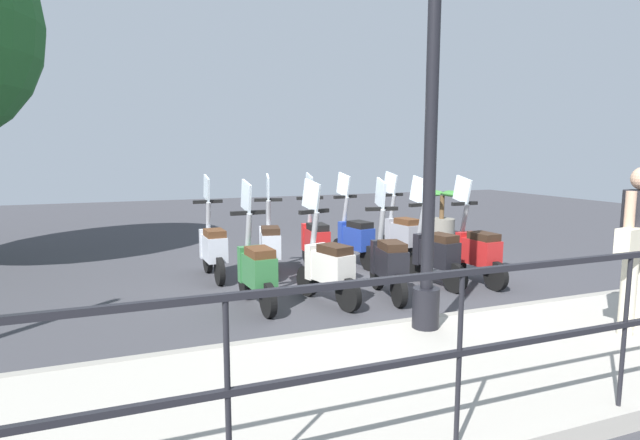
{
  "coord_description": "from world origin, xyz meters",
  "views": [
    {
      "loc": [
        -6.46,
        3.06,
        1.87
      ],
      "look_at": [
        0.2,
        0.5,
        0.9
      ],
      "focal_mm": 28.0,
      "sensor_mm": 36.0,
      "label": 1
    }
  ],
  "objects_px": {
    "scooter_near_0": "(476,250)",
    "scooter_near_1": "(434,252)",
    "potted_palm": "(442,219)",
    "scooter_far_3": "(270,244)",
    "lamp_post_near": "(431,135)",
    "pedestrian_with_bag": "(638,237)",
    "scooter_near_2": "(388,261)",
    "scooter_near_4": "(256,269)",
    "scooter_far_1": "(355,237)",
    "scooter_far_4": "(213,247)",
    "scooter_near_3": "(327,265)",
    "scooter_far_0": "(401,233)",
    "scooter_far_2": "(315,240)"
  },
  "relations": [
    {
      "from": "scooter_near_0",
      "to": "scooter_near_1",
      "type": "distance_m",
      "value": 0.64
    },
    {
      "from": "scooter_near_0",
      "to": "potted_palm",
      "type": "bearing_deg",
      "value": -30.82
    },
    {
      "from": "scooter_far_3",
      "to": "potted_palm",
      "type": "bearing_deg",
      "value": -56.85
    },
    {
      "from": "scooter_far_3",
      "to": "lamp_post_near",
      "type": "bearing_deg",
      "value": -156.44
    },
    {
      "from": "pedestrian_with_bag",
      "to": "scooter_near_2",
      "type": "xyz_separation_m",
      "value": [
        2.32,
        1.37,
        -0.6
      ]
    },
    {
      "from": "scooter_near_1",
      "to": "scooter_near_4",
      "type": "xyz_separation_m",
      "value": [
        -0.07,
        2.56,
        0.0
      ]
    },
    {
      "from": "lamp_post_near",
      "to": "potted_palm",
      "type": "relative_size",
      "value": 4.0
    },
    {
      "from": "scooter_near_2",
      "to": "scooter_far_3",
      "type": "bearing_deg",
      "value": 40.6
    },
    {
      "from": "potted_palm",
      "to": "scooter_far_1",
      "type": "height_order",
      "value": "scooter_far_1"
    },
    {
      "from": "pedestrian_with_bag",
      "to": "scooter_far_4",
      "type": "distance_m",
      "value": 5.32
    },
    {
      "from": "scooter_near_1",
      "to": "scooter_far_4",
      "type": "distance_m",
      "value": 3.21
    },
    {
      "from": "pedestrian_with_bag",
      "to": "scooter_near_3",
      "type": "xyz_separation_m",
      "value": [
        2.37,
        2.19,
        -0.6
      ]
    },
    {
      "from": "pedestrian_with_bag",
      "to": "scooter_near_1",
      "type": "height_order",
      "value": "pedestrian_with_bag"
    },
    {
      "from": "potted_palm",
      "to": "scooter_near_0",
      "type": "relative_size",
      "value": 0.69
    },
    {
      "from": "scooter_near_3",
      "to": "scooter_near_4",
      "type": "relative_size",
      "value": 1.0
    },
    {
      "from": "scooter_near_3",
      "to": "scooter_far_1",
      "type": "relative_size",
      "value": 1.0
    },
    {
      "from": "scooter_near_2",
      "to": "scooter_near_4",
      "type": "distance_m",
      "value": 1.7
    },
    {
      "from": "scooter_far_1",
      "to": "scooter_far_3",
      "type": "height_order",
      "value": "same"
    },
    {
      "from": "pedestrian_with_bag",
      "to": "scooter_near_4",
      "type": "relative_size",
      "value": 1.03
    },
    {
      "from": "scooter_far_3",
      "to": "scooter_near_2",
      "type": "bearing_deg",
      "value": -136.84
    },
    {
      "from": "lamp_post_near",
      "to": "scooter_near_0",
      "type": "relative_size",
      "value": 2.76
    },
    {
      "from": "scooter_near_1",
      "to": "scooter_near_3",
      "type": "relative_size",
      "value": 1.0
    },
    {
      "from": "scooter_near_0",
      "to": "scooter_near_2",
      "type": "xyz_separation_m",
      "value": [
        -0.17,
        1.51,
        0.0
      ]
    },
    {
      "from": "scooter_near_0",
      "to": "scooter_far_3",
      "type": "relative_size",
      "value": 1.0
    },
    {
      "from": "potted_palm",
      "to": "scooter_near_3",
      "type": "distance_m",
      "value": 5.29
    },
    {
      "from": "scooter_near_1",
      "to": "scooter_far_0",
      "type": "distance_m",
      "value": 1.65
    },
    {
      "from": "pedestrian_with_bag",
      "to": "scooter_far_3",
      "type": "height_order",
      "value": "pedestrian_with_bag"
    },
    {
      "from": "scooter_far_1",
      "to": "scooter_far_2",
      "type": "relative_size",
      "value": 1.0
    },
    {
      "from": "scooter_far_4",
      "to": "scooter_near_4",
      "type": "bearing_deg",
      "value": -173.65
    },
    {
      "from": "scooter_far_1",
      "to": "potted_palm",
      "type": "bearing_deg",
      "value": -70.73
    },
    {
      "from": "scooter_near_0",
      "to": "scooter_near_1",
      "type": "bearing_deg",
      "value": 76.89
    },
    {
      "from": "lamp_post_near",
      "to": "scooter_near_3",
      "type": "relative_size",
      "value": 2.76
    },
    {
      "from": "pedestrian_with_bag",
      "to": "scooter_near_0",
      "type": "xyz_separation_m",
      "value": [
        2.49,
        -0.14,
        -0.6
      ]
    },
    {
      "from": "scooter_near_3",
      "to": "scooter_far_4",
      "type": "xyz_separation_m",
      "value": [
        1.75,
        1.13,
        0.0
      ]
    },
    {
      "from": "scooter_far_2",
      "to": "scooter_far_0",
      "type": "bearing_deg",
      "value": -84.53
    },
    {
      "from": "scooter_near_0",
      "to": "scooter_near_1",
      "type": "height_order",
      "value": "same"
    },
    {
      "from": "scooter_near_2",
      "to": "scooter_near_3",
      "type": "distance_m",
      "value": 0.82
    },
    {
      "from": "scooter_near_0",
      "to": "scooter_far_3",
      "type": "bearing_deg",
      "value": 55.1
    },
    {
      "from": "potted_palm",
      "to": "scooter_far_1",
      "type": "distance_m",
      "value": 3.28
    },
    {
      "from": "lamp_post_near",
      "to": "scooter_far_0",
      "type": "height_order",
      "value": "lamp_post_near"
    },
    {
      "from": "pedestrian_with_bag",
      "to": "scooter_near_4",
      "type": "distance_m",
      "value": 4.0
    },
    {
      "from": "pedestrian_with_bag",
      "to": "scooter_near_4",
      "type": "bearing_deg",
      "value": 39.34
    },
    {
      "from": "potted_palm",
      "to": "scooter_far_3",
      "type": "distance_m",
      "value": 4.63
    },
    {
      "from": "scooter_far_0",
      "to": "scooter_far_3",
      "type": "bearing_deg",
      "value": 84.85
    },
    {
      "from": "scooter_near_2",
      "to": "scooter_far_4",
      "type": "bearing_deg",
      "value": 56.12
    },
    {
      "from": "scooter_near_1",
      "to": "scooter_near_0",
      "type": "bearing_deg",
      "value": -109.53
    },
    {
      "from": "scooter_near_1",
      "to": "scooter_near_3",
      "type": "bearing_deg",
      "value": 87.69
    },
    {
      "from": "pedestrian_with_bag",
      "to": "scooter_near_2",
      "type": "distance_m",
      "value": 2.76
    },
    {
      "from": "lamp_post_near",
      "to": "potted_palm",
      "type": "xyz_separation_m",
      "value": [
        4.95,
        -3.6,
        -1.58
      ]
    },
    {
      "from": "scooter_near_1",
      "to": "scooter_far_3",
      "type": "relative_size",
      "value": 1.0
    }
  ]
}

